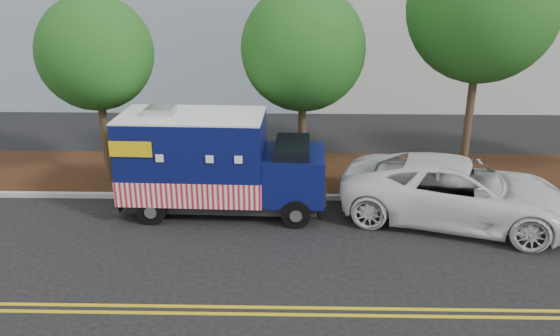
{
  "coord_description": "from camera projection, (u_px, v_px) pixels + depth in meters",
  "views": [
    {
      "loc": [
        1.04,
        -14.42,
        6.94
      ],
      "look_at": [
        0.71,
        0.6,
        1.34
      ],
      "focal_mm": 35.0,
      "sensor_mm": 36.0,
      "label": 1
    }
  ],
  "objects": [
    {
      "name": "ground",
      "position": [
        255.0,
        218.0,
        15.96
      ],
      "size": [
        120.0,
        120.0,
        0.0
      ],
      "primitive_type": "plane",
      "color": "black",
      "rests_on": "ground"
    },
    {
      "name": "food_truck",
      "position": [
        212.0,
        165.0,
        15.97
      ],
      "size": [
        6.11,
        2.47,
        3.18
      ],
      "rotation": [
        0.0,
        0.0,
        -0.03
      ],
      "color": "black",
      "rests_on": "ground"
    },
    {
      "name": "centerline_far",
      "position": [
        241.0,
        314.0,
        11.55
      ],
      "size": [
        120.0,
        0.1,
        0.01
      ],
      "primitive_type": "cube",
      "color": "gold",
      "rests_on": "ground"
    },
    {
      "name": "centerline_near",
      "position": [
        242.0,
        307.0,
        11.79
      ],
      "size": [
        120.0,
        0.1,
        0.01
      ],
      "primitive_type": "cube",
      "color": "gold",
      "rests_on": "ground"
    },
    {
      "name": "sign_post",
      "position": [
        219.0,
        157.0,
        17.37
      ],
      "size": [
        0.06,
        0.06,
        2.4
      ],
      "primitive_type": "cube",
      "color": "#473828",
      "rests_on": "ground"
    },
    {
      "name": "tree_c",
      "position": [
        482.0,
        8.0,
        16.79
      ],
      "size": [
        4.65,
        4.65,
        8.04
      ],
      "color": "#38281C",
      "rests_on": "ground"
    },
    {
      "name": "curb",
      "position": [
        258.0,
        197.0,
        17.24
      ],
      "size": [
        120.0,
        0.18,
        0.15
      ],
      "primitive_type": "cube",
      "color": "#9E9E99",
      "rests_on": "ground"
    },
    {
      "name": "tree_a",
      "position": [
        95.0,
        53.0,
        17.12
      ],
      "size": [
        3.63,
        3.63,
        6.18
      ],
      "color": "#38281C",
      "rests_on": "ground"
    },
    {
      "name": "mulch_strip",
      "position": [
        262.0,
        173.0,
        19.21
      ],
      "size": [
        120.0,
        4.0,
        0.15
      ],
      "primitive_type": "cube",
      "color": "black",
      "rests_on": "ground"
    },
    {
      "name": "tree_b",
      "position": [
        303.0,
        49.0,
        17.43
      ],
      "size": [
        4.01,
        4.01,
        6.44
      ],
      "color": "#38281C",
      "rests_on": "ground"
    },
    {
      "name": "white_car",
      "position": [
        458.0,
        191.0,
        15.51
      ],
      "size": [
        7.1,
        4.78,
        1.81
      ],
      "primitive_type": "imported",
      "rotation": [
        0.0,
        0.0,
        1.27
      ],
      "color": "silver",
      "rests_on": "ground"
    }
  ]
}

